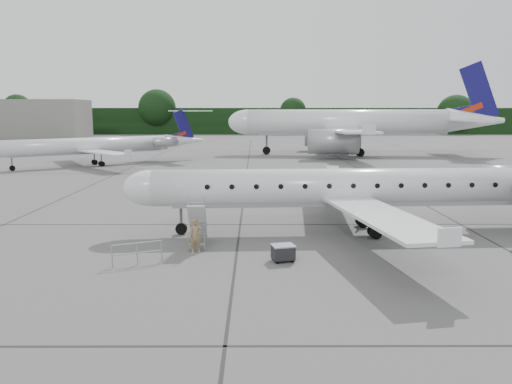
{
  "coord_description": "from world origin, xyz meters",
  "views": [
    {
      "loc": [
        -4.41,
        -24.88,
        6.8
      ],
      "look_at": [
        -4.32,
        3.09,
        2.3
      ],
      "focal_mm": 35.0,
      "sensor_mm": 36.0,
      "label": 1
    }
  ],
  "objects": [
    {
      "name": "safety_railing",
      "position": [
        -9.68,
        -3.22,
        0.5
      ],
      "size": [
        2.05,
        0.94,
        1.0
      ],
      "primitive_type": null,
      "rotation": [
        0.0,
        0.0,
        0.41
      ],
      "color": "#989BA0",
      "rests_on": "ground"
    },
    {
      "name": "treeline",
      "position": [
        0.0,
        130.0,
        4.0
      ],
      "size": [
        260.0,
        4.0,
        8.0
      ],
      "primitive_type": "cube",
      "color": "black",
      "rests_on": "ground"
    },
    {
      "name": "baggage_cart",
      "position": [
        -3.1,
        -2.73,
        0.42
      ],
      "size": [
        1.13,
        1.0,
        0.84
      ],
      "primitive_type": null,
      "rotation": [
        0.0,
        0.0,
        0.24
      ],
      "color": "black",
      "rests_on": "ground"
    },
    {
      "name": "bg_regional_left",
      "position": [
        -25.34,
        38.46,
        3.57
      ],
      "size": [
        33.56,
        32.0,
        7.15
      ],
      "primitive_type": null,
      "rotation": [
        0.0,
        0.0,
        0.64
      ],
      "color": "silver",
      "rests_on": "ground"
    },
    {
      "name": "bg_narrowbody",
      "position": [
        10.08,
        54.75,
        7.16
      ],
      "size": [
        41.78,
        31.42,
        14.31
      ],
      "primitive_type": null,
      "rotation": [
        0.0,
        0.0,
        -0.07
      ],
      "color": "silver",
      "rests_on": "ground"
    },
    {
      "name": "ground",
      "position": [
        0.0,
        0.0,
        0.0
      ],
      "size": [
        320.0,
        320.0,
        0.0
      ],
      "primitive_type": "plane",
      "color": "#5F5F5C",
      "rests_on": "ground"
    },
    {
      "name": "terminal_building",
      "position": [
        -70.0,
        110.0,
        5.0
      ],
      "size": [
        40.0,
        14.0,
        10.0
      ],
      "primitive_type": "cube",
      "color": "slate",
      "rests_on": "ground"
    },
    {
      "name": "airstair",
      "position": [
        -7.33,
        0.14,
        1.15
      ],
      "size": [
        0.97,
        2.52,
        2.29
      ],
      "primitive_type": null,
      "rotation": [
        0.0,
        0.0,
        0.05
      ],
      "color": "silver",
      "rests_on": "ground"
    },
    {
      "name": "passenger",
      "position": [
        -7.27,
        -1.25,
        0.84
      ],
      "size": [
        0.67,
        0.5,
        1.68
      ],
      "primitive_type": "imported",
      "rotation": [
        0.0,
        0.0,
        0.18
      ],
      "color": "olive",
      "rests_on": "ground"
    },
    {
      "name": "main_regional_jet",
      "position": [
        1.06,
        2.85,
        3.65
      ],
      "size": [
        29.46,
        21.86,
        7.31
      ],
      "primitive_type": null,
      "rotation": [
        0.0,
        0.0,
        0.05
      ],
      "color": "silver",
      "rests_on": "ground"
    }
  ]
}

